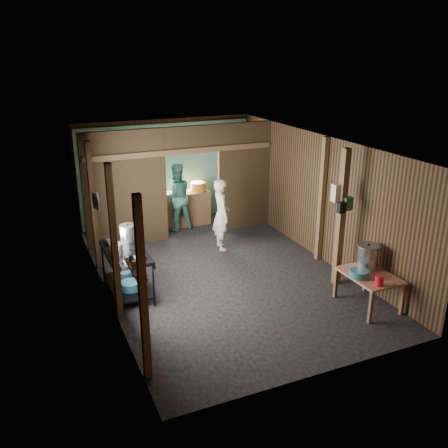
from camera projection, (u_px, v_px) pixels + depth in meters
name	position (u px, v px, depth m)	size (l,w,h in m)	color
floor	(220.00, 272.00, 9.68)	(4.50, 7.00, 0.00)	black
ceiling	(220.00, 143.00, 8.78)	(4.50, 7.00, 0.00)	#393838
wall_back	(166.00, 171.00, 12.24)	(4.50, 0.00, 2.60)	brown
wall_front	(326.00, 290.00, 6.22)	(4.50, 0.00, 2.60)	brown
wall_left	(101.00, 227.00, 8.39)	(0.00, 7.00, 2.60)	brown
wall_right	(319.00, 197.00, 10.07)	(0.00, 7.00, 2.60)	brown
partition_left	(125.00, 189.00, 10.63)	(1.85, 0.10, 2.60)	#503C22
partition_right	(244.00, 176.00, 11.72)	(1.35, 0.10, 2.60)	#503C22
partition_header	(192.00, 139.00, 10.88)	(1.30, 0.10, 0.60)	#503C22
turquoise_panel	(167.00, 173.00, 12.21)	(4.40, 0.06, 2.50)	#6BAEAD
back_counter	(185.00, 208.00, 12.18)	(1.20, 0.50, 0.85)	brown
wall_clock	(176.00, 147.00, 12.05)	(0.20, 0.20, 0.03)	beige
post_left_a	(143.00, 292.00, 6.17)	(0.10, 0.12, 2.60)	brown
post_left_b	(114.00, 243.00, 7.72)	(0.10, 0.12, 2.60)	brown
post_left_c	(93.00, 207.00, 9.45)	(0.10, 0.12, 2.60)	brown
post_right	(322.00, 200.00, 9.88)	(0.10, 0.12, 2.60)	brown
post_free	(341.00, 219.00, 8.80)	(0.12, 0.12, 2.60)	brown
cross_beam	(182.00, 151.00, 10.82)	(4.40, 0.12, 0.12)	brown
pan_lid_big	(97.00, 201.00, 8.63)	(0.34, 0.34, 0.03)	gray
pan_lid_small	(94.00, 201.00, 9.00)	(0.30, 0.30, 0.03)	black
wall_shelf	(135.00, 269.00, 6.58)	(0.14, 0.80, 0.03)	brown
jar_white	(139.00, 272.00, 6.34)	(0.07, 0.07, 0.10)	beige
jar_yellow	(135.00, 264.00, 6.56)	(0.08, 0.08, 0.10)	orange
jar_green	(131.00, 258.00, 6.75)	(0.06, 0.06, 0.10)	#245C35
bag_white	(338.00, 193.00, 8.69)	(0.22, 0.15, 0.32)	beige
bag_green	(348.00, 204.00, 8.68)	(0.16, 0.12, 0.24)	#245C35
bag_black	(342.00, 207.00, 8.62)	(0.14, 0.10, 0.20)	black
gas_range	(127.00, 272.00, 8.72)	(0.74, 1.43, 0.85)	black
prep_table	(368.00, 290.00, 8.33)	(0.74, 1.01, 0.60)	tan
stove_pot_large	(128.00, 233.00, 9.00)	(0.31, 0.31, 0.32)	silver
stove_pot_med	(116.00, 249.00, 8.41)	(0.24, 0.24, 0.21)	silver
frying_pan	(132.00, 260.00, 8.12)	(0.30, 0.52, 0.07)	gray
blue_tub_front	(130.00, 286.00, 8.62)	(0.36, 0.36, 0.15)	teal
blue_tub_back	(124.00, 274.00, 9.08)	(0.32, 0.32, 0.13)	teal
stock_pot	(367.00, 257.00, 8.40)	(0.39, 0.39, 0.45)	silver
wash_basin	(359.00, 274.00, 8.12)	(0.32, 0.32, 0.12)	teal
pink_bucket	(379.00, 281.00, 7.82)	(0.14, 0.14, 0.17)	red
knife	(390.00, 287.00, 7.79)	(0.30, 0.04, 0.01)	silver
yellow_tub	(198.00, 186.00, 12.14)	(0.38, 0.38, 0.21)	orange
cook	(221.00, 215.00, 10.59)	(0.58, 0.38, 1.58)	silver
worker_back	(176.00, 197.00, 11.71)	(0.81, 0.63, 1.66)	teal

